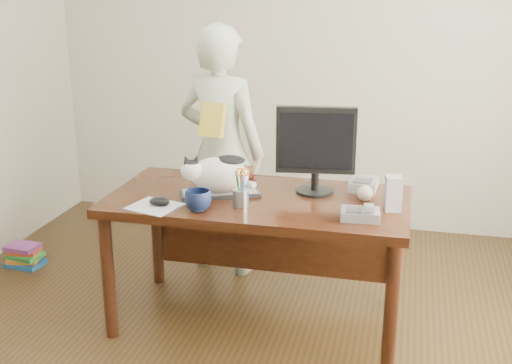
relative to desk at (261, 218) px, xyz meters
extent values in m
plane|color=beige|center=(0.00, 1.57, 0.75)|extent=(4.00, 0.00, 4.00)
cube|color=black|center=(0.00, -0.08, 0.12)|extent=(1.60, 0.80, 0.05)
cylinder|color=black|center=(-0.74, -0.42, -0.25)|extent=(0.07, 0.07, 0.70)
cylinder|color=black|center=(0.74, -0.42, -0.25)|extent=(0.07, 0.07, 0.70)
cylinder|color=black|center=(-0.74, 0.26, -0.25)|extent=(0.07, 0.07, 0.70)
cylinder|color=black|center=(0.74, 0.26, -0.25)|extent=(0.07, 0.07, 0.70)
cube|color=black|center=(0.00, 0.28, -0.20)|extent=(1.45, 0.03, 0.50)
cube|color=black|center=(-0.21, -0.10, 0.16)|extent=(0.45, 0.31, 0.02)
cube|color=#BABABF|center=(-0.21, -0.10, 0.17)|extent=(0.41, 0.28, 0.00)
ellipsoid|color=white|center=(-0.21, -0.10, 0.26)|extent=(0.37, 0.31, 0.20)
ellipsoid|color=white|center=(-0.34, -0.17, 0.30)|extent=(0.15, 0.15, 0.11)
ellipsoid|color=black|center=(-0.34, -0.17, 0.34)|extent=(0.10, 0.10, 0.04)
cone|color=black|center=(-0.36, -0.19, 0.36)|extent=(0.07, 0.07, 0.07)
cone|color=black|center=(-0.31, -0.17, 0.36)|extent=(0.07, 0.06, 0.07)
ellipsoid|color=black|center=(-0.16, -0.08, 0.34)|extent=(0.21, 0.19, 0.04)
cylinder|color=white|center=(-0.09, 0.01, 0.19)|extent=(0.13, 0.11, 0.05)
cylinder|color=black|center=(0.28, 0.07, 0.16)|extent=(0.23, 0.23, 0.02)
cylinder|color=black|center=(0.28, 0.07, 0.21)|extent=(0.05, 0.05, 0.09)
cube|color=black|center=(0.28, 0.05, 0.45)|extent=(0.43, 0.10, 0.36)
cube|color=black|center=(0.29, 0.02, 0.45)|extent=(0.38, 0.05, 0.30)
cylinder|color=gray|center=(-0.05, -0.24, 0.19)|extent=(0.10, 0.10, 0.09)
cylinder|color=black|center=(-0.07, -0.24, 0.27)|extent=(0.02, 0.04, 0.14)
cylinder|color=#0C50B4|center=(-0.04, -0.25, 0.27)|extent=(0.02, 0.03, 0.14)
cylinder|color=red|center=(-0.06, -0.23, 0.27)|extent=(0.01, 0.04, 0.14)
cylinder|color=#177419|center=(-0.06, -0.26, 0.27)|extent=(0.02, 0.02, 0.14)
cylinder|color=silver|center=(-0.04, -0.25, 0.28)|extent=(0.02, 0.02, 0.10)
cylinder|color=silver|center=(-0.04, -0.25, 0.28)|extent=(0.01, 0.02, 0.10)
torus|color=orange|center=(-0.05, -0.25, 0.33)|extent=(0.04, 0.02, 0.04)
torus|color=orange|center=(-0.03, -0.24, 0.33)|extent=(0.04, 0.02, 0.04)
cube|color=silver|center=(-0.48, -0.36, 0.15)|extent=(0.29, 0.27, 0.01)
ellipsoid|color=black|center=(-0.46, -0.34, 0.17)|extent=(0.12, 0.10, 0.04)
imported|color=#0E1738|center=(-0.25, -0.35, 0.20)|extent=(0.19, 0.19, 0.11)
cube|color=slate|center=(0.56, -0.28, 0.17)|extent=(0.20, 0.15, 0.05)
cube|color=#3E3E41|center=(0.53, -0.30, 0.20)|extent=(0.08, 0.10, 0.01)
cube|color=silver|center=(0.60, -0.27, 0.21)|extent=(0.06, 0.16, 0.05)
cube|color=gray|center=(0.71, -0.11, 0.24)|extent=(0.09, 0.10, 0.18)
sphere|color=beige|center=(0.56, 0.00, 0.19)|extent=(0.08, 0.08, 0.08)
cube|color=#4F1515|center=(-0.23, 0.23, 0.16)|extent=(0.22, 0.17, 0.03)
cube|color=#532E1C|center=(-0.22, 0.22, 0.20)|extent=(0.21, 0.16, 0.03)
cube|color=silver|center=(-0.24, 0.23, 0.22)|extent=(0.15, 0.12, 0.02)
cube|color=slate|center=(0.54, 0.19, 0.17)|extent=(0.16, 0.20, 0.05)
cube|color=#3E3E41|center=(0.54, 0.17, 0.20)|extent=(0.10, 0.10, 0.01)
imported|color=white|center=(-0.40, 0.58, 0.21)|extent=(0.66, 0.50, 1.62)
cube|color=yellow|center=(-0.40, 0.41, 0.45)|extent=(0.17, 0.12, 0.21)
cube|color=#195197|center=(-1.72, 0.27, -0.59)|extent=(0.25, 0.19, 0.03)
cube|color=orange|center=(-1.73, 0.28, -0.55)|extent=(0.22, 0.19, 0.03)
cube|color=#22732C|center=(-1.71, 0.27, -0.52)|extent=(0.24, 0.19, 0.03)
cube|color=red|center=(-1.72, 0.28, -0.49)|extent=(0.21, 0.16, 0.03)
cube|color=#6A2D70|center=(-1.73, 0.27, -0.46)|extent=(0.22, 0.17, 0.03)
camera|label=1|loc=(0.76, -3.24, 1.26)|focal=45.00mm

